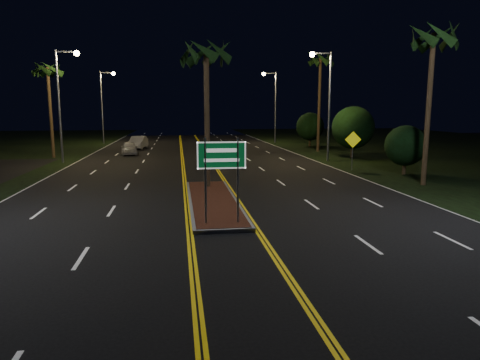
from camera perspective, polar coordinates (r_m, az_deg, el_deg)
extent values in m
plane|color=black|center=(13.51, -1.18, -9.42)|extent=(120.00, 120.00, 0.00)
cube|color=gray|center=(20.21, -3.63, -2.83)|extent=(2.25, 10.25, 0.15)
cube|color=#592819|center=(20.19, -3.63, -2.60)|extent=(2.00, 10.00, 0.02)
cylinder|color=gray|center=(15.74, -4.62, -0.16)|extent=(0.08, 0.08, 3.20)
cylinder|color=gray|center=(15.86, -0.29, -0.06)|extent=(0.08, 0.08, 3.20)
cube|color=#07471E|center=(15.66, -2.47, 3.32)|extent=(1.80, 0.04, 1.00)
cube|color=white|center=(15.63, -2.47, 3.31)|extent=(1.80, 0.01, 1.00)
cylinder|color=gray|center=(37.88, -22.96, 8.91)|extent=(0.18, 0.18, 9.00)
cube|color=gray|center=(37.96, -22.19, 15.56)|extent=(1.60, 0.12, 0.12)
sphere|color=#EDC26A|center=(37.77, -20.96, 15.51)|extent=(0.44, 0.44, 0.44)
cylinder|color=gray|center=(57.47, -17.93, 9.13)|extent=(0.18, 0.18, 9.00)
cube|color=gray|center=(57.52, -17.35, 13.50)|extent=(1.60, 0.12, 0.12)
sphere|color=#EDC26A|center=(57.39, -16.53, 13.45)|extent=(0.44, 0.44, 0.44)
cylinder|color=gray|center=(36.89, 11.83, 9.46)|extent=(0.18, 0.18, 9.00)
cube|color=gray|center=(36.90, 10.85, 16.27)|extent=(1.60, 0.12, 0.12)
sphere|color=#EDC26A|center=(36.64, 9.61, 16.19)|extent=(0.44, 0.44, 0.44)
cylinder|color=gray|center=(56.11, 4.76, 9.56)|extent=(0.18, 0.18, 9.00)
cube|color=gray|center=(56.12, 4.00, 14.01)|extent=(1.60, 0.12, 0.12)
sphere|color=#EDC26A|center=(55.95, 3.17, 13.93)|extent=(0.44, 0.44, 0.44)
cylinder|color=#382819|center=(23.25, -4.43, 7.90)|extent=(0.28, 0.28, 7.50)
cylinder|color=#382819|center=(42.21, -23.94, 8.15)|extent=(0.28, 0.28, 8.00)
cylinder|color=#382819|center=(26.69, 23.82, 8.40)|extent=(0.28, 0.28, 8.50)
cylinder|color=#382819|center=(45.04, 10.50, 9.78)|extent=(0.28, 0.28, 9.50)
cylinder|color=#382819|center=(30.89, 21.02, 1.53)|extent=(0.24, 0.24, 0.90)
sphere|color=black|center=(30.74, 21.19, 4.30)|extent=(2.70, 2.70, 2.70)
cylinder|color=#382819|center=(40.03, 14.71, 3.78)|extent=(0.24, 0.24, 1.26)
sphere|color=black|center=(39.89, 14.83, 6.79)|extent=(3.78, 3.78, 3.78)
cylinder|color=#382819|center=(51.20, 9.28, 5.04)|extent=(0.24, 0.24, 1.08)
sphere|color=black|center=(51.09, 9.33, 7.05)|extent=(3.24, 3.24, 3.24)
imported|color=#B5B5BC|center=(42.96, -14.56, 4.30)|extent=(2.42, 4.63, 1.48)
imported|color=silver|center=(49.06, -13.44, 5.03)|extent=(2.70, 5.05, 1.60)
cylinder|color=gray|center=(31.74, 14.75, 3.44)|extent=(0.07, 0.07, 2.44)
cube|color=yellow|center=(31.63, 14.84, 5.23)|extent=(1.17, 0.14, 1.17)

